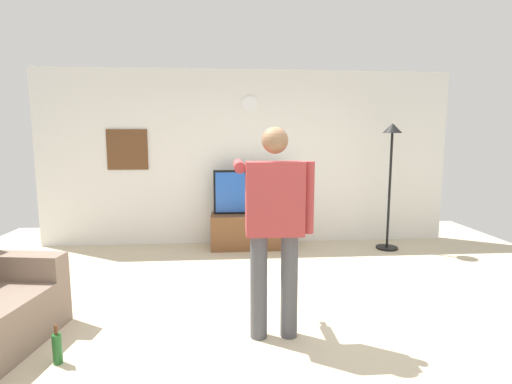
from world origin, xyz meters
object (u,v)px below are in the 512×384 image
Objects in this scene: tv_stand at (251,231)px; wall_clock at (249,104)px; person_standing_nearer_lamp at (274,220)px; beverage_bottle at (57,348)px; television at (251,192)px; floor_lamp at (391,160)px; framed_picture at (127,150)px.

wall_clock is at bearing 90.00° from tv_stand.
person_standing_nearer_lamp reaches higher than beverage_bottle.
tv_stand is 3.33m from beverage_bottle.
floor_lamp reaches higher than television.
tv_stand reaches higher than beverage_bottle.
person_standing_nearer_lamp is (0.03, -2.93, -1.18)m from wall_clock.
tv_stand is at bearing 173.97° from floor_lamp.
wall_clock is 3.16m from person_standing_nearer_lamp.
television is at bearing -90.00° from wall_clock.
person_standing_nearer_lamp is at bearing -129.84° from floor_lamp.
television is 1.35m from wall_clock.
floor_lamp reaches higher than tv_stand.
tv_stand is at bearing -90.00° from television.
beverage_bottle is (-1.60, -3.21, -2.06)m from wall_clock.
television is 0.64× the size of person_standing_nearer_lamp.
wall_clock reaches higher than floor_lamp.
floor_lamp is at bearing -7.31° from television.
floor_lamp is at bearing -6.03° from tv_stand.
beverage_bottle is (-1.63, -0.28, -0.88)m from person_standing_nearer_lamp.
person_standing_nearer_lamp is at bearing -57.22° from framed_picture.
television is 1.83× the size of framed_picture.
framed_picture is 3.95m from floor_lamp.
wall_clock is 0.83× the size of beverage_bottle.
person_standing_nearer_lamp is (1.89, -2.93, -0.49)m from framed_picture.
tv_stand is 4.93× the size of wall_clock.
tv_stand is 2.74m from person_standing_nearer_lamp.
television reaches higher than tv_stand.
framed_picture is 0.33× the size of floor_lamp.
framed_picture is at bearing 122.78° from person_standing_nearer_lamp.
tv_stand is at bearing 61.28° from beverage_bottle.
beverage_bottle is at bearing -143.47° from floor_lamp.
person_standing_nearer_lamp is at bearing -89.37° from television.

